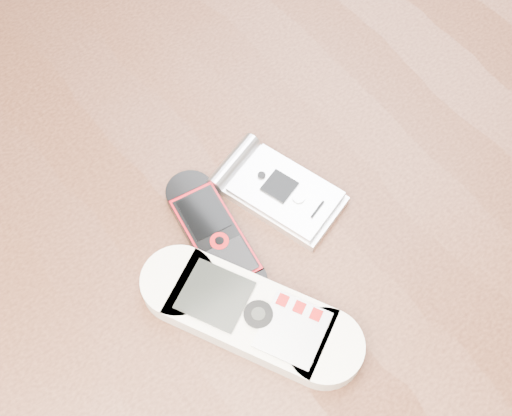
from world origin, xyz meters
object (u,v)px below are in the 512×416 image
at_px(nokia_black_red, 215,237).
at_px(motorola_razr, 282,192).
at_px(table, 252,267).
at_px(nokia_white, 250,315).

relative_size(nokia_black_red, motorola_razr, 1.19).
bearing_deg(table, nokia_black_red, 178.74).
xyz_separation_m(table, nokia_white, (-0.06, -0.07, 0.12)).
distance_m(nokia_white, nokia_black_red, 0.07).
distance_m(table, nokia_black_red, 0.12).
relative_size(nokia_white, motorola_razr, 1.64).
height_order(nokia_white, motorola_razr, nokia_white).
height_order(nokia_black_red, motorola_razr, motorola_razr).
height_order(table, nokia_white, nokia_white).
xyz_separation_m(nokia_white, nokia_black_red, (0.02, 0.07, -0.00)).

